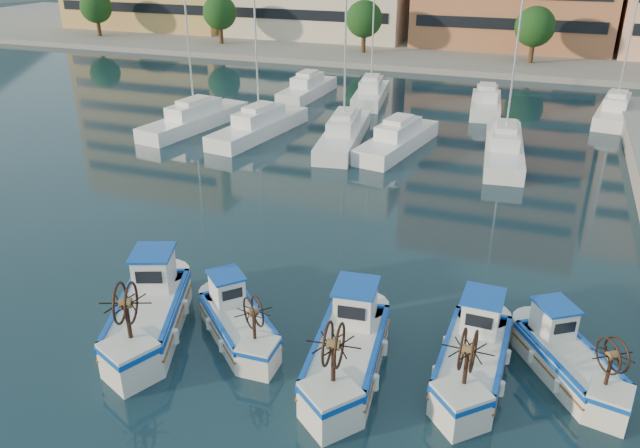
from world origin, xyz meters
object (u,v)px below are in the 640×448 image
at_px(fishing_boat_e, 567,357).
at_px(fishing_boat_d, 474,354).
at_px(fishing_boat_c, 348,348).
at_px(fishing_boat_a, 149,310).
at_px(fishing_boat_b, 237,320).

bearing_deg(fishing_boat_e, fishing_boat_d, 165.90).
height_order(fishing_boat_c, fishing_boat_d, fishing_boat_c).
relative_size(fishing_boat_a, fishing_boat_c, 1.04).
bearing_deg(fishing_boat_b, fishing_boat_e, -37.46).
bearing_deg(fishing_boat_d, fishing_boat_c, -162.16).
relative_size(fishing_boat_c, fishing_boat_e, 1.22).
xyz_separation_m(fishing_boat_a, fishing_boat_c, (7.07, 0.39, -0.02)).
relative_size(fishing_boat_c, fishing_boat_d, 1.09).
xyz_separation_m(fishing_boat_d, fishing_boat_e, (2.74, 1.00, -0.09)).
bearing_deg(fishing_boat_e, fishing_boat_a, 156.44).
distance_m(fishing_boat_a, fishing_boat_b, 3.07).
height_order(fishing_boat_a, fishing_boat_d, fishing_boat_a).
height_order(fishing_boat_a, fishing_boat_b, fishing_boat_a).
distance_m(fishing_boat_c, fishing_boat_d, 3.90).
relative_size(fishing_boat_a, fishing_boat_d, 1.14).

